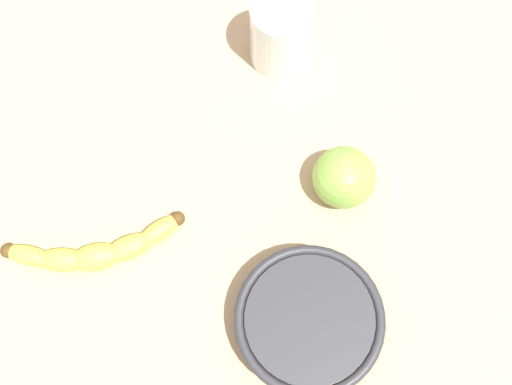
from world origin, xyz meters
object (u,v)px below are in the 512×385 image
object	(u,v)px
ceramic_bowl	(309,321)
green_apple_fruit	(344,176)
banana	(95,251)
smoothie_glass	(280,34)

from	to	relation	value
ceramic_bowl	green_apple_fruit	bearing A→B (deg)	171.84
ceramic_bowl	green_apple_fruit	xyz separation A→B (cm)	(-17.77, 2.55, 0.89)
banana	green_apple_fruit	bearing A→B (deg)	5.06
banana	smoothie_glass	bearing A→B (deg)	39.53
smoothie_glass	ceramic_bowl	size ratio (longest dim) A/B	0.65
banana	green_apple_fruit	size ratio (longest dim) A/B	2.81
ceramic_bowl	green_apple_fruit	distance (cm)	17.98
smoothie_glass	green_apple_fruit	xyz separation A→B (cm)	(17.65, 9.83, -1.50)
ceramic_bowl	banana	bearing A→B (deg)	-101.79
smoothie_glass	ceramic_bowl	world-z (taller)	smoothie_glass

